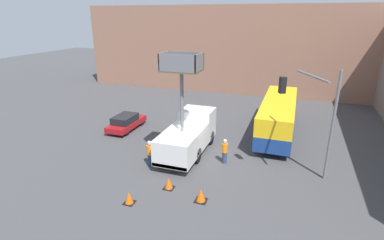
{
  "coord_description": "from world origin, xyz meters",
  "views": [
    {
      "loc": [
        6.22,
        -18.59,
        9.66
      ],
      "look_at": [
        -0.7,
        1.09,
        2.32
      ],
      "focal_mm": 28.0,
      "sensor_mm": 36.0,
      "label": 1
    }
  ],
  "objects_px": {
    "road_worker_directing": "(225,151)",
    "parked_car_curbside": "(126,122)",
    "road_worker_near_truck": "(150,153)",
    "traffic_cone_far_side": "(129,198)",
    "traffic_cone_near_truck": "(169,183)",
    "utility_truck": "(188,133)",
    "traffic_light_pole": "(317,110)",
    "city_bus": "(278,114)",
    "traffic_cone_mid_road": "(201,195)"
  },
  "relations": [
    {
      "from": "road_worker_directing",
      "to": "parked_car_curbside",
      "type": "height_order",
      "value": "road_worker_directing"
    },
    {
      "from": "road_worker_near_truck",
      "to": "traffic_cone_far_side",
      "type": "height_order",
      "value": "road_worker_near_truck"
    },
    {
      "from": "road_worker_near_truck",
      "to": "road_worker_directing",
      "type": "bearing_deg",
      "value": 163.82
    },
    {
      "from": "traffic_cone_near_truck",
      "to": "utility_truck",
      "type": "bearing_deg",
      "value": 96.39
    },
    {
      "from": "utility_truck",
      "to": "road_worker_near_truck",
      "type": "distance_m",
      "value": 3.29
    },
    {
      "from": "road_worker_directing",
      "to": "traffic_cone_far_side",
      "type": "bearing_deg",
      "value": 36.61
    },
    {
      "from": "traffic_light_pole",
      "to": "traffic_cone_far_side",
      "type": "distance_m",
      "value": 11.62
    },
    {
      "from": "city_bus",
      "to": "traffic_cone_near_truck",
      "type": "bearing_deg",
      "value": 154.98
    },
    {
      "from": "road_worker_near_truck",
      "to": "traffic_cone_mid_road",
      "type": "height_order",
      "value": "road_worker_near_truck"
    },
    {
      "from": "traffic_light_pole",
      "to": "road_worker_near_truck",
      "type": "distance_m",
      "value": 10.78
    },
    {
      "from": "utility_truck",
      "to": "traffic_cone_far_side",
      "type": "distance_m",
      "value": 7.1
    },
    {
      "from": "road_worker_near_truck",
      "to": "city_bus",
      "type": "bearing_deg",
      "value": -170.42
    },
    {
      "from": "traffic_light_pole",
      "to": "parked_car_curbside",
      "type": "relative_size",
      "value": 1.6
    },
    {
      "from": "traffic_cone_mid_road",
      "to": "city_bus",
      "type": "bearing_deg",
      "value": 75.02
    },
    {
      "from": "traffic_cone_near_truck",
      "to": "traffic_cone_far_side",
      "type": "xyz_separation_m",
      "value": [
        -1.43,
        -2.07,
        -0.01
      ]
    },
    {
      "from": "traffic_light_pole",
      "to": "traffic_cone_mid_road",
      "type": "distance_m",
      "value": 8.18
    },
    {
      "from": "traffic_cone_far_side",
      "to": "parked_car_curbside",
      "type": "relative_size",
      "value": 0.16
    },
    {
      "from": "road_worker_directing",
      "to": "traffic_cone_far_side",
      "type": "distance_m",
      "value": 7.35
    },
    {
      "from": "traffic_cone_mid_road",
      "to": "road_worker_near_truck",
      "type": "bearing_deg",
      "value": 148.31
    },
    {
      "from": "road_worker_near_truck",
      "to": "traffic_light_pole",
      "type": "bearing_deg",
      "value": 148.99
    },
    {
      "from": "road_worker_near_truck",
      "to": "traffic_cone_mid_road",
      "type": "xyz_separation_m",
      "value": [
        4.5,
        -2.78,
        -0.55
      ]
    },
    {
      "from": "utility_truck",
      "to": "city_bus",
      "type": "xyz_separation_m",
      "value": [
        5.83,
        6.2,
        0.18
      ]
    },
    {
      "from": "utility_truck",
      "to": "traffic_cone_mid_road",
      "type": "xyz_separation_m",
      "value": [
        2.72,
        -5.45,
        -1.24
      ]
    },
    {
      "from": "city_bus",
      "to": "road_worker_directing",
      "type": "height_order",
      "value": "city_bus"
    },
    {
      "from": "road_worker_near_truck",
      "to": "road_worker_directing",
      "type": "distance_m",
      "value": 5.08
    },
    {
      "from": "utility_truck",
      "to": "road_worker_near_truck",
      "type": "xyz_separation_m",
      "value": [
        -1.78,
        -2.68,
        -0.68
      ]
    },
    {
      "from": "parked_car_curbside",
      "to": "utility_truck",
      "type": "bearing_deg",
      "value": -21.69
    },
    {
      "from": "city_bus",
      "to": "parked_car_curbside",
      "type": "height_order",
      "value": "city_bus"
    },
    {
      "from": "road_worker_near_truck",
      "to": "traffic_cone_far_side",
      "type": "bearing_deg",
      "value": 62.01
    },
    {
      "from": "utility_truck",
      "to": "road_worker_near_truck",
      "type": "height_order",
      "value": "utility_truck"
    },
    {
      "from": "road_worker_directing",
      "to": "traffic_cone_mid_road",
      "type": "height_order",
      "value": "road_worker_directing"
    },
    {
      "from": "traffic_cone_near_truck",
      "to": "traffic_cone_mid_road",
      "type": "bearing_deg",
      "value": -15.16
    },
    {
      "from": "traffic_cone_near_truck",
      "to": "city_bus",
      "type": "bearing_deg",
      "value": 64.45
    },
    {
      "from": "road_worker_directing",
      "to": "traffic_cone_near_truck",
      "type": "relative_size",
      "value": 2.56
    },
    {
      "from": "road_worker_directing",
      "to": "parked_car_curbside",
      "type": "distance_m",
      "value": 10.34
    },
    {
      "from": "road_worker_directing",
      "to": "traffic_cone_near_truck",
      "type": "bearing_deg",
      "value": 38.6
    },
    {
      "from": "utility_truck",
      "to": "traffic_light_pole",
      "type": "relative_size",
      "value": 1.09
    },
    {
      "from": "city_bus",
      "to": "traffic_cone_near_truck",
      "type": "xyz_separation_m",
      "value": [
        -5.29,
        -11.06,
        -1.44
      ]
    },
    {
      "from": "city_bus",
      "to": "traffic_cone_far_side",
      "type": "relative_size",
      "value": 16.42
    },
    {
      "from": "city_bus",
      "to": "road_worker_directing",
      "type": "xyz_separation_m",
      "value": [
        -2.95,
        -6.84,
        -0.89
      ]
    },
    {
      "from": "utility_truck",
      "to": "city_bus",
      "type": "relative_size",
      "value": 0.68
    },
    {
      "from": "city_bus",
      "to": "road_worker_directing",
      "type": "bearing_deg",
      "value": 157.17
    },
    {
      "from": "traffic_cone_far_side",
      "to": "traffic_cone_near_truck",
      "type": "bearing_deg",
      "value": 55.25
    },
    {
      "from": "city_bus",
      "to": "parked_car_curbside",
      "type": "bearing_deg",
      "value": 105.75
    },
    {
      "from": "road_worker_near_truck",
      "to": "traffic_cone_near_truck",
      "type": "distance_m",
      "value": 3.24
    },
    {
      "from": "traffic_cone_mid_road",
      "to": "parked_car_curbside",
      "type": "xyz_separation_m",
      "value": [
        -9.61,
        8.19,
        0.34
      ]
    },
    {
      "from": "traffic_light_pole",
      "to": "road_worker_directing",
      "type": "bearing_deg",
      "value": 174.81
    },
    {
      "from": "road_worker_directing",
      "to": "traffic_cone_far_side",
      "type": "xyz_separation_m",
      "value": [
        -3.77,
        -6.29,
        -0.57
      ]
    },
    {
      "from": "traffic_cone_far_side",
      "to": "parked_car_curbside",
      "type": "bearing_deg",
      "value": 121.82
    },
    {
      "from": "traffic_light_pole",
      "to": "road_worker_near_truck",
      "type": "bearing_deg",
      "value": -171.2
    }
  ]
}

